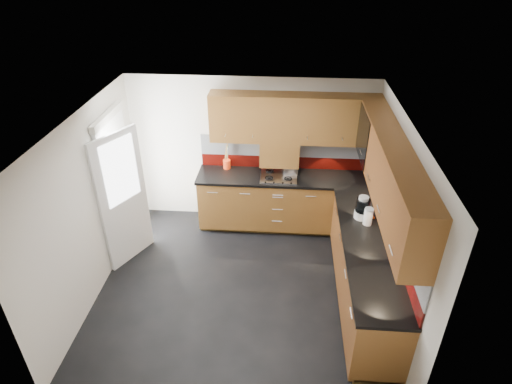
# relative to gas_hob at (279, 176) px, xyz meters

# --- Properties ---
(room) EXTENTS (4.00, 3.80, 2.64)m
(room) POSITION_rel_gas_hob_xyz_m (-0.45, -1.47, 0.54)
(room) COLOR black
(base_cabinets) EXTENTS (2.70, 3.20, 0.95)m
(base_cabinets) POSITION_rel_gas_hob_xyz_m (0.62, -0.75, -0.52)
(base_cabinets) COLOR brown
(base_cabinets) RESTS_ON room
(countertop) EXTENTS (2.72, 3.22, 0.04)m
(countertop) POSITION_rel_gas_hob_xyz_m (0.60, -0.77, -0.03)
(countertop) COLOR black
(countertop) RESTS_ON base_cabinets
(backsplash) EXTENTS (2.70, 3.20, 0.54)m
(backsplash) POSITION_rel_gas_hob_xyz_m (0.83, -0.54, 0.26)
(backsplash) COLOR #6B0E09
(backsplash) RESTS_ON countertop
(upper_cabinets) EXTENTS (2.50, 3.20, 0.72)m
(upper_cabinets) POSITION_rel_gas_hob_xyz_m (0.78, -0.69, 0.88)
(upper_cabinets) COLOR brown
(upper_cabinets) RESTS_ON room
(extractor_hood) EXTENTS (0.60, 0.33, 0.40)m
(extractor_hood) POSITION_rel_gas_hob_xyz_m (-0.00, 0.17, 0.33)
(extractor_hood) COLOR brown
(extractor_hood) RESTS_ON room
(glass_cabinet) EXTENTS (0.32, 0.80, 0.66)m
(glass_cabinet) POSITION_rel_gas_hob_xyz_m (1.26, -0.40, 0.91)
(glass_cabinet) COLOR black
(glass_cabinet) RESTS_ON room
(back_door) EXTENTS (0.42, 1.19, 2.04)m
(back_door) POSITION_rel_gas_hob_xyz_m (-2.23, -0.72, 0.08)
(back_door) COLOR white
(back_door) RESTS_ON room
(gas_hob) EXTENTS (0.56, 0.49, 0.04)m
(gas_hob) POSITION_rel_gas_hob_xyz_m (0.00, 0.00, 0.00)
(gas_hob) COLOR silver
(gas_hob) RESTS_ON countertop
(utensil_pot) EXTENTS (0.12, 0.12, 0.43)m
(utensil_pot) POSITION_rel_gas_hob_xyz_m (-0.84, 0.23, 0.08)
(utensil_pot) COLOR red
(utensil_pot) RESTS_ON countertop
(toaster) EXTENTS (0.26, 0.19, 0.17)m
(toaster) POSITION_rel_gas_hob_xyz_m (0.17, 0.11, 0.07)
(toaster) COLOR silver
(toaster) RESTS_ON countertop
(food_processor) EXTENTS (0.19, 0.19, 0.32)m
(food_processor) POSITION_rel_gas_hob_xyz_m (1.12, -1.03, 0.13)
(food_processor) COLOR white
(food_processor) RESTS_ON countertop
(paper_towel) EXTENTS (0.15, 0.15, 0.24)m
(paper_towel) POSITION_rel_gas_hob_xyz_m (1.18, -1.17, 0.10)
(paper_towel) COLOR white
(paper_towel) RESTS_ON countertop
(orange_cloth) EXTENTS (0.18, 0.16, 0.02)m
(orange_cloth) POSITION_rel_gas_hob_xyz_m (1.21, -0.99, -0.01)
(orange_cloth) COLOR orange
(orange_cloth) RESTS_ON countertop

